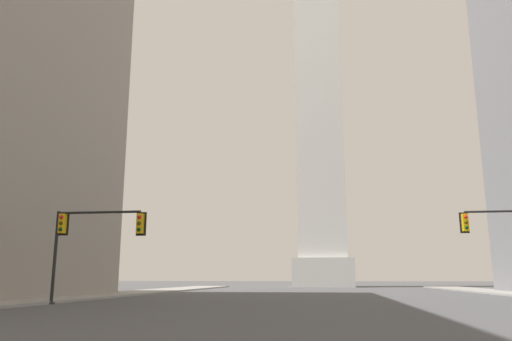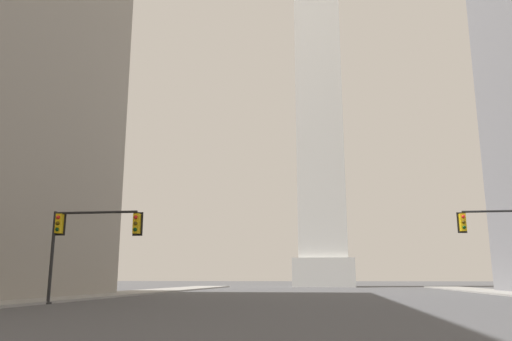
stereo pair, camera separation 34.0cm
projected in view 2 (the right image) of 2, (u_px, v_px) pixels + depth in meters
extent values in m
cube|color=gray|center=(38.00, 300.00, 30.75)|extent=(5.00, 96.31, 0.15)
cube|color=silver|center=(324.00, 273.00, 78.51)|extent=(9.39, 9.39, 4.36)
cube|color=silver|center=(318.00, 76.00, 85.46)|extent=(7.51, 7.51, 61.81)
cylinder|color=black|center=(52.00, 257.00, 27.97)|extent=(0.18, 0.18, 5.13)
cylinder|color=#262626|center=(48.00, 303.00, 27.45)|extent=(0.40, 0.40, 0.10)
cube|color=#E5B20F|center=(59.00, 224.00, 28.32)|extent=(0.34, 0.34, 1.10)
cube|color=black|center=(61.00, 224.00, 28.50)|extent=(0.58, 0.03, 1.32)
sphere|color=red|center=(58.00, 217.00, 28.21)|extent=(0.22, 0.22, 0.22)
sphere|color=#483506|center=(58.00, 223.00, 28.14)|extent=(0.22, 0.22, 0.22)
sphere|color=#073410|center=(57.00, 229.00, 28.07)|extent=(0.22, 0.22, 0.22)
cylinder|color=black|center=(96.00, 212.00, 28.15)|extent=(4.89, 0.14, 0.14)
sphere|color=black|center=(56.00, 213.00, 28.49)|extent=(0.18, 0.18, 0.18)
cube|color=#E5B20F|center=(137.00, 224.00, 27.66)|extent=(0.34, 0.34, 1.10)
cube|color=black|center=(138.00, 224.00, 27.84)|extent=(0.58, 0.03, 1.32)
sphere|color=red|center=(136.00, 217.00, 27.55)|extent=(0.22, 0.22, 0.22)
sphere|color=#483506|center=(135.00, 223.00, 27.48)|extent=(0.22, 0.22, 0.22)
sphere|color=#073410|center=(135.00, 229.00, 27.41)|extent=(0.22, 0.22, 0.22)
cylinder|color=black|center=(502.00, 211.00, 31.36)|extent=(4.89, 0.14, 0.14)
cube|color=#E5B20F|center=(463.00, 222.00, 31.57)|extent=(0.37, 0.37, 1.10)
cube|color=black|center=(462.00, 223.00, 31.74)|extent=(0.58, 0.08, 1.32)
sphere|color=red|center=(463.00, 217.00, 31.45)|extent=(0.22, 0.22, 0.22)
sphere|color=#483506|center=(464.00, 222.00, 31.38)|extent=(0.22, 0.22, 0.22)
sphere|color=#073410|center=(464.00, 227.00, 31.31)|extent=(0.22, 0.22, 0.22)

